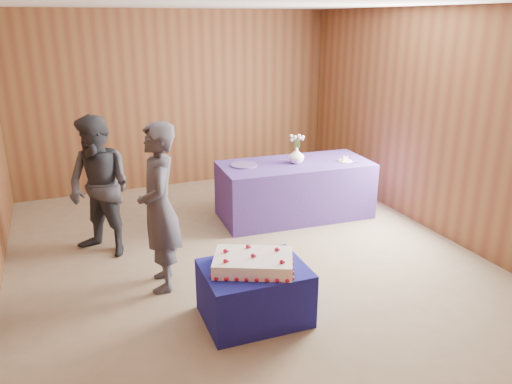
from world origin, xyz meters
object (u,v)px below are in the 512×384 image
serving_table (295,190)px  vase (297,155)px  sheet_cake (253,262)px  cake_table (254,293)px  guest_left (159,208)px  guest_right (100,188)px

serving_table → vase: size_ratio=9.50×
serving_table → sheet_cake: 2.55m
cake_table → guest_left: guest_left is taller
guest_left → cake_table: bearing=45.1°
serving_table → guest_left: (-2.05, -1.20, 0.46)m
sheet_cake → guest_left: guest_left is taller
cake_table → guest_right: 2.22m
serving_table → guest_right: (-2.52, -0.22, 0.42)m
serving_table → sheet_cake: size_ratio=2.39×
cake_table → guest_right: guest_right is taller
serving_table → guest_left: 2.42m
serving_table → guest_left: guest_left is taller
vase → cake_table: bearing=-124.7°
serving_table → guest_right: guest_right is taller
sheet_cake → guest_left: bearing=149.6°
sheet_cake → vase: (1.45, 2.08, 0.29)m
cake_table → guest_left: size_ratio=0.54×
vase → guest_left: bearing=-150.1°
cake_table → serving_table: 2.52m
sheet_cake → guest_right: bearing=145.1°
guest_left → vase: bearing=129.3°
serving_table → sheet_cake: bearing=-121.2°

